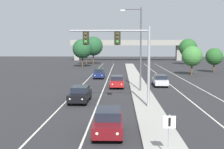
{
  "coord_description": "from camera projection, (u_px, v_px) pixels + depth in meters",
  "views": [
    {
      "loc": [
        -2.44,
        -10.81,
        5.66
      ],
      "look_at": [
        -3.2,
        12.48,
        3.2
      ],
      "focal_mm": 44.35,
      "sensor_mm": 36.0,
      "label": 1
    }
  ],
  "objects": [
    {
      "name": "median_island",
      "position": [
        144.0,
        99.0,
        29.15
      ],
      "size": [
        2.4,
        110.0,
        0.15
      ],
      "primitive_type": "cube",
      "color": "#9E9B93",
      "rests_on": "ground"
    },
    {
      "name": "lane_stripe_oncoming_center",
      "position": [
        104.0,
        89.0,
        36.26
      ],
      "size": [
        0.14,
        100.0,
        0.01
      ],
      "primitive_type": "cube",
      "color": "silver",
      "rests_on": "ground"
    },
    {
      "name": "lane_stripe_receding_center",
      "position": [
        176.0,
        89.0,
        35.96
      ],
      "size": [
        0.14,
        100.0,
        0.01
      ],
      "primitive_type": "cube",
      "color": "silver",
      "rests_on": "ground"
    },
    {
      "name": "edge_stripe_left",
      "position": [
        79.0,
        89.0,
        36.37
      ],
      "size": [
        0.14,
        100.0,
        0.01
      ],
      "primitive_type": "cube",
      "color": "silver",
      "rests_on": "ground"
    },
    {
      "name": "edge_stripe_right",
      "position": [
        201.0,
        89.0,
        35.85
      ],
      "size": [
        0.14,
        100.0,
        0.01
      ],
      "primitive_type": "cube",
      "color": "silver",
      "rests_on": "ground"
    },
    {
      "name": "overhead_signal_mast",
      "position": [
        124.0,
        49.0,
        24.55
      ],
      "size": [
        7.14,
        0.44,
        7.2
      ],
      "color": "gray",
      "rests_on": "median_island"
    },
    {
      "name": "median_sign_post",
      "position": [
        169.0,
        130.0,
        13.32
      ],
      "size": [
        0.6,
        0.1,
        2.2
      ],
      "color": "gray",
      "rests_on": "median_island"
    },
    {
      "name": "street_lamp_median",
      "position": [
        139.0,
        44.0,
        33.26
      ],
      "size": [
        2.58,
        0.28,
        10.0
      ],
      "color": "#4C4C51",
      "rests_on": "median_island"
    },
    {
      "name": "car_oncoming_darkred",
      "position": [
        108.0,
        121.0,
        17.71
      ],
      "size": [
        1.87,
        4.49,
        1.58
      ],
      "color": "#5B0F14",
      "rests_on": "ground"
    },
    {
      "name": "car_oncoming_black",
      "position": [
        80.0,
        94.0,
        27.65
      ],
      "size": [
        1.91,
        4.5,
        1.58
      ],
      "color": "black",
      "rests_on": "ground"
    },
    {
      "name": "car_oncoming_red",
      "position": [
        117.0,
        81.0,
        37.3
      ],
      "size": [
        1.87,
        4.49,
        1.58
      ],
      "color": "maroon",
      "rests_on": "ground"
    },
    {
      "name": "car_oncoming_navy",
      "position": [
        99.0,
        73.0,
        47.82
      ],
      "size": [
        1.91,
        4.51,
        1.58
      ],
      "color": "#141E4C",
      "rests_on": "ground"
    },
    {
      "name": "car_receding_silver",
      "position": [
        160.0,
        80.0,
        38.57
      ],
      "size": [
        1.87,
        4.49,
        1.58
      ],
      "color": "#B7B7BC",
      "rests_on": "ground"
    },
    {
      "name": "overpass_bridge",
      "position": [
        128.0,
        45.0,
        104.04
      ],
      "size": [
        42.4,
        6.4,
        7.65
      ],
      "color": "gray",
      "rests_on": "ground"
    },
    {
      "name": "tree_far_left_c",
      "position": [
        82.0,
        49.0,
        71.86
      ],
      "size": [
        5.07,
        5.07,
        7.33
      ],
      "color": "#4C3823",
      "rests_on": "ground"
    },
    {
      "name": "tree_far_right_a",
      "position": [
        188.0,
        48.0,
        80.92
      ],
      "size": [
        5.25,
        5.25,
        7.6
      ],
      "color": "#4C3823",
      "rests_on": "ground"
    },
    {
      "name": "tree_far_left_a",
      "position": [
        93.0,
        46.0,
        82.73
      ],
      "size": [
        5.74,
        5.74,
        8.31
      ],
      "color": "#4C3823",
      "rests_on": "ground"
    },
    {
      "name": "tree_far_right_b",
      "position": [
        192.0,
        56.0,
        52.41
      ],
      "size": [
        3.86,
        3.86,
        5.58
      ],
      "color": "#4C3823",
      "rests_on": "ground"
    },
    {
      "name": "tree_far_left_b",
      "position": [
        86.0,
        47.0,
        82.72
      ],
      "size": [
        5.38,
        5.38,
        7.79
      ],
      "color": "#4C3823",
      "rests_on": "ground"
    },
    {
      "name": "tree_far_right_c",
      "position": [
        214.0,
        57.0,
        57.39
      ],
      "size": [
        3.54,
        3.54,
        5.12
      ],
      "color": "#4C3823",
      "rests_on": "ground"
    }
  ]
}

